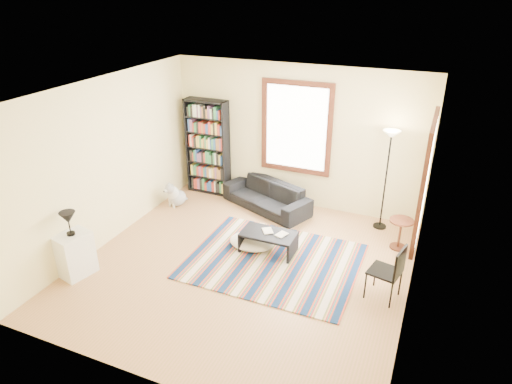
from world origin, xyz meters
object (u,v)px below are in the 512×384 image
at_px(sofa, 267,196).
at_px(folding_chair, 385,272).
at_px(bookshelf, 208,147).
at_px(dog, 177,193).
at_px(floor_lamp, 385,181).
at_px(side_table, 400,234).
at_px(white_cabinet, 75,254).
at_px(coffee_table, 268,242).
at_px(floor_cushion, 252,242).

relative_size(sofa, folding_chair, 2.13).
relative_size(bookshelf, dog, 3.91).
height_order(floor_lamp, side_table, floor_lamp).
xyz_separation_m(white_cabinet, dog, (0.16, 2.66, -0.09)).
height_order(coffee_table, dog, dog).
xyz_separation_m(floor_lamp, folding_chair, (0.36, -2.06, -0.50)).
distance_m(bookshelf, dog, 1.16).
bearing_deg(side_table, white_cabinet, -148.82).
height_order(side_table, white_cabinet, white_cabinet).
relative_size(floor_cushion, white_cabinet, 1.11).
bearing_deg(white_cabinet, dog, 99.72).
relative_size(floor_lamp, folding_chair, 2.16).
bearing_deg(coffee_table, sofa, 112.89).
height_order(floor_cushion, white_cabinet, white_cabinet).
bearing_deg(bookshelf, side_table, -10.92).
height_order(sofa, floor_lamp, floor_lamp).
relative_size(sofa, white_cabinet, 2.62).
relative_size(side_table, white_cabinet, 0.77).
bearing_deg(floor_cushion, side_table, 22.20).
bearing_deg(coffee_table, floor_cushion, 174.38).
bearing_deg(floor_cushion, sofa, 101.99).
height_order(floor_lamp, dog, floor_lamp).
relative_size(side_table, dog, 1.06).
bearing_deg(coffee_table, bookshelf, 139.51).
bearing_deg(floor_lamp, white_cabinet, -140.82).
bearing_deg(folding_chair, side_table, 100.82).
distance_m(bookshelf, side_table, 4.20).
bearing_deg(white_cabinet, coffee_table, 48.05).
relative_size(bookshelf, white_cabinet, 2.86).
xyz_separation_m(floor_cushion, dog, (-2.02, 0.89, 0.16)).
bearing_deg(bookshelf, floor_lamp, -2.66).
bearing_deg(white_cabinet, bookshelf, 96.02).
height_order(white_cabinet, dog, white_cabinet).
bearing_deg(floor_cushion, white_cabinet, -140.83).
bearing_deg(dog, sofa, 37.85).
distance_m(sofa, floor_lamp, 2.32).
xyz_separation_m(sofa, white_cabinet, (-1.87, -3.24, 0.08)).
bearing_deg(floor_lamp, sofa, -177.42).
distance_m(floor_lamp, dog, 4.05).
bearing_deg(side_table, sofa, 168.94).
bearing_deg(white_cabinet, floor_lamp, 52.32).
bearing_deg(folding_chair, dog, 174.88).
relative_size(bookshelf, side_table, 3.70).
bearing_deg(sofa, side_table, 11.29).
height_order(side_table, folding_chair, folding_chair).
xyz_separation_m(sofa, dog, (-1.71, -0.57, -0.01)).
height_order(bookshelf, dog, bookshelf).
height_order(bookshelf, floor_cushion, bookshelf).
bearing_deg(floor_lamp, dog, -170.27).
bearing_deg(coffee_table, side_table, 26.06).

